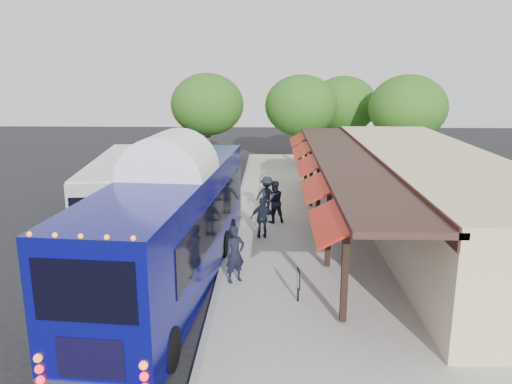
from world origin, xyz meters
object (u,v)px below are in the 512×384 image
(coach_bus, at_px, (172,222))
(sign_board, at_px, (298,280))
(ped_c, at_px, (263,218))
(ped_b, at_px, (274,202))
(ped_a, at_px, (235,254))
(city_bus, at_px, (119,183))
(ped_d, at_px, (267,196))

(coach_bus, xyz_separation_m, sign_board, (4.05, -1.43, -1.34))
(ped_c, bearing_deg, ped_b, -110.14)
(ped_a, height_order, sign_board, ped_a)
(city_bus, xyz_separation_m, ped_c, (7.21, -4.00, -0.50))
(city_bus, xyz_separation_m, ped_a, (6.39, -8.46, -0.40))
(coach_bus, relative_size, sign_board, 12.61)
(city_bus, distance_m, ped_c, 8.26)
(ped_a, distance_m, ped_c, 4.54)
(coach_bus, distance_m, ped_a, 2.31)
(ped_c, height_order, ped_d, ped_d)
(coach_bus, distance_m, ped_d, 8.52)
(ped_c, distance_m, sign_board, 5.98)
(city_bus, bearing_deg, sign_board, -55.95)
(city_bus, distance_m, sign_board, 12.96)
(ped_b, bearing_deg, ped_c, 59.27)
(coach_bus, height_order, ped_a, coach_bus)
(coach_bus, distance_m, ped_b, 7.46)
(ped_a, bearing_deg, sign_board, -69.46)
(ped_a, height_order, ped_d, ped_a)
(coach_bus, distance_m, city_bus, 9.49)
(city_bus, height_order, ped_b, city_bus)
(sign_board, bearing_deg, ped_a, 138.02)
(ped_b, bearing_deg, city_bus, -31.72)
(ped_a, bearing_deg, ped_b, 44.29)
(ped_c, bearing_deg, sign_board, 93.73)
(ped_a, xyz_separation_m, sign_board, (2.00, -1.39, -0.27))
(coach_bus, bearing_deg, ped_b, 67.86)
(ped_b, relative_size, ped_c, 1.14)
(ped_c, height_order, sign_board, ped_c)
(ped_d, bearing_deg, ped_c, 112.58)
(coach_bus, xyz_separation_m, ped_a, (2.05, -0.04, -1.07))
(city_bus, relative_size, ped_d, 5.54)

